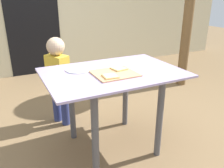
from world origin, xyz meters
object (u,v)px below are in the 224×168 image
object	(u,v)px
dining_table	(113,87)
pizza_slice_near_left	(110,76)
child_left	(58,75)
pizza_slice_far_right	(119,69)
plate_white_left	(79,69)
cutting_board	(114,73)

from	to	relation	value
dining_table	pizza_slice_near_left	bearing A→B (deg)	-123.63
child_left	dining_table	bearing A→B (deg)	-63.31
child_left	pizza_slice_far_right	bearing A→B (deg)	-59.49
dining_table	pizza_slice_far_right	size ratio (longest dim) A/B	8.80
pizza_slice_near_left	plate_white_left	world-z (taller)	pizza_slice_near_left
pizza_slice_near_left	child_left	distance (m)	0.86
dining_table	pizza_slice_far_right	xyz separation A→B (m)	(0.06, 0.00, 0.17)
dining_table	plate_white_left	distance (m)	0.34
pizza_slice_near_left	cutting_board	bearing A→B (deg)	45.85
pizza_slice_near_left	plate_white_left	bearing A→B (deg)	115.63
pizza_slice_far_right	plate_white_left	xyz separation A→B (m)	(-0.30, 0.17, -0.01)
dining_table	pizza_slice_near_left	size ratio (longest dim) A/B	9.15
dining_table	pizza_slice_far_right	distance (m)	0.17
cutting_board	dining_table	bearing A→B (deg)	73.07
dining_table	cutting_board	size ratio (longest dim) A/B	3.36
cutting_board	pizza_slice_near_left	distance (m)	0.11
pizza_slice_far_right	child_left	xyz separation A→B (m)	(-0.39, 0.65, -0.21)
pizza_slice_near_left	plate_white_left	distance (m)	0.35
pizza_slice_far_right	plate_white_left	world-z (taller)	pizza_slice_far_right
cutting_board	pizza_slice_far_right	bearing A→B (deg)	41.97
child_left	plate_white_left	bearing A→B (deg)	-80.46
pizza_slice_near_left	plate_white_left	xyz separation A→B (m)	(-0.15, 0.32, -0.01)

